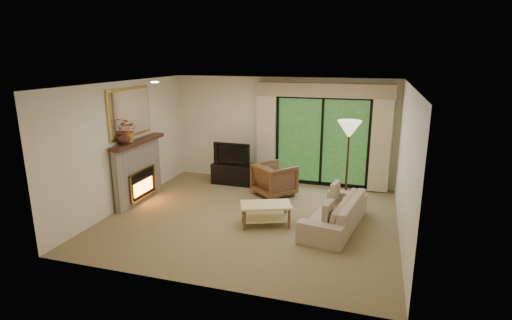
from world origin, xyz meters
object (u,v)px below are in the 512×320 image
(armchair, at_px, (275,180))
(sofa, at_px, (335,212))
(media_console, at_px, (233,173))
(coffee_table, at_px, (266,214))

(armchair, height_order, sofa, armchair)
(media_console, xyz_separation_m, sofa, (2.70, -1.93, 0.04))
(sofa, bearing_deg, coffee_table, -67.51)
(media_console, distance_m, armchair, 1.32)
(armchair, height_order, coffee_table, armchair)
(armchair, distance_m, sofa, 2.04)
(media_console, relative_size, armchair, 1.26)
(coffee_table, bearing_deg, armchair, 77.19)
(media_console, xyz_separation_m, coffee_table, (1.45, -2.20, -0.05))
(media_console, height_order, sofa, sofa)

